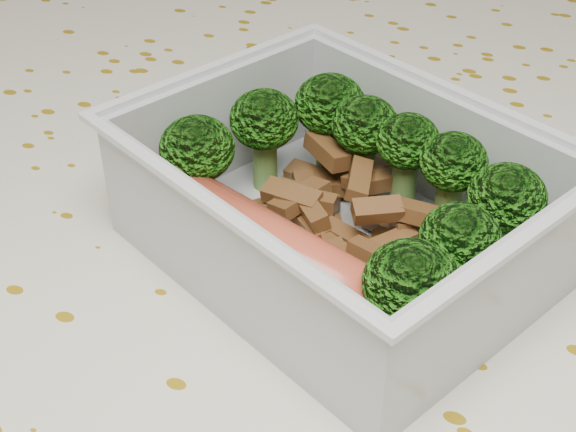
% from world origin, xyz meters
% --- Properties ---
extents(dining_table, '(1.40, 0.90, 0.75)m').
position_xyz_m(dining_table, '(0.00, 0.00, 0.67)').
color(dining_table, brown).
rests_on(dining_table, ground).
extents(tablecloth, '(1.46, 0.96, 0.19)m').
position_xyz_m(tablecloth, '(0.00, 0.00, 0.72)').
color(tablecloth, beige).
rests_on(tablecloth, dining_table).
extents(lunch_container, '(0.24, 0.22, 0.07)m').
position_xyz_m(lunch_container, '(0.02, 0.01, 0.78)').
color(lunch_container, silver).
rests_on(lunch_container, tablecloth).
extents(broccoli_florets, '(0.18, 0.16, 0.06)m').
position_xyz_m(broccoli_florets, '(0.03, 0.03, 0.80)').
color(broccoli_florets, '#608C3F').
rests_on(broccoli_florets, lunch_container).
extents(meat_pile, '(0.11, 0.10, 0.03)m').
position_xyz_m(meat_pile, '(0.02, 0.02, 0.77)').
color(meat_pile, brown).
rests_on(meat_pile, lunch_container).
extents(sausage, '(0.17, 0.07, 0.03)m').
position_xyz_m(sausage, '(0.01, -0.03, 0.78)').
color(sausage, '#C3482F').
rests_on(sausage, lunch_container).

